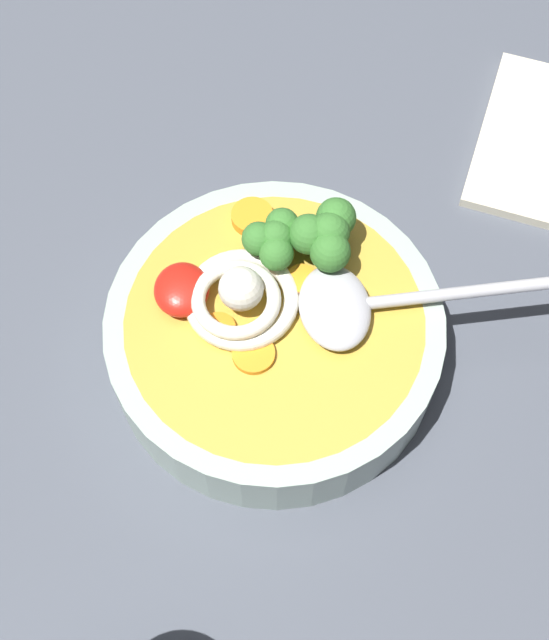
{
  "coord_description": "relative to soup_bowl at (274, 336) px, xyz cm",
  "views": [
    {
      "loc": [
        22.32,
        -1.54,
        55.45
      ],
      "look_at": [
        -2.41,
        -1.19,
        8.71
      ],
      "focal_mm": 48.28,
      "sensor_mm": 36.0,
      "label": 1
    }
  ],
  "objects": [
    {
      "name": "table_slab",
      "position": [
        2.41,
        1.19,
        -4.43
      ],
      "size": [
        109.24,
        109.24,
        4.05
      ],
      "primitive_type": "cube",
      "color": "#474C56",
      "rests_on": "ground"
    },
    {
      "name": "soup_bowl",
      "position": [
        0.0,
        0.0,
        0.0
      ],
      "size": [
        21.18,
        21.18,
        4.65
      ],
      "color": "#9EB2A3",
      "rests_on": "table_slab"
    },
    {
      "name": "noodle_pile",
      "position": [
        -1.11,
        -2.09,
        3.23
      ],
      "size": [
        7.86,
        7.71,
        3.16
      ],
      "color": "silver",
      "rests_on": "soup_bowl"
    },
    {
      "name": "soup_spoon",
      "position": [
        -0.57,
        5.06,
        3.05
      ],
      "size": [
        6.46,
        17.47,
        1.6
      ],
      "rotation": [
        0.0,
        0.0,
        1.68
      ],
      "color": "#B7B7BC",
      "rests_on": "soup_bowl"
    },
    {
      "name": "chili_sauce_dollop",
      "position": [
        -1.75,
        -5.7,
        3.11
      ],
      "size": [
        3.82,
        3.44,
        1.72
      ],
      "primitive_type": "ellipsoid",
      "color": "red",
      "rests_on": "soup_bowl"
    },
    {
      "name": "broccoli_floret_left",
      "position": [
        -4.58,
        -0.0,
        4.34
      ],
      "size": [
        4.21,
        3.62,
        3.33
      ],
      "color": "#7A9E60",
      "rests_on": "soup_bowl"
    },
    {
      "name": "broccoli_floret_beside_noodles",
      "position": [
        -4.61,
        3.25,
        4.71
      ],
      "size": [
        4.97,
        4.28,
        3.93
      ],
      "color": "#7A9E60",
      "rests_on": "soup_bowl"
    },
    {
      "name": "carrot_slice_front",
      "position": [
        -2.54,
        1.72,
        2.64
      ],
      "size": [
        2.06,
        2.06,
        0.78
      ],
      "primitive_type": "cylinder",
      "color": "orange",
      "rests_on": "soup_bowl"
    },
    {
      "name": "carrot_slice_far",
      "position": [
        2.74,
        -1.29,
        2.45
      ],
      "size": [
        2.6,
        2.6,
        0.41
      ],
      "primitive_type": "cylinder",
      "color": "orange",
      "rests_on": "soup_bowl"
    },
    {
      "name": "carrot_slice_extra_b",
      "position": [
        0.68,
        -3.43,
        2.48
      ],
      "size": [
        2.11,
        2.11,
        0.46
      ],
      "primitive_type": "cylinder",
      "color": "orange",
      "rests_on": "soup_bowl"
    },
    {
      "name": "carrot_slice_beside_chili",
      "position": [
        -7.44,
        -1.35,
        2.61
      ],
      "size": [
        2.74,
        2.74,
        0.72
      ],
      "primitive_type": "cylinder",
      "color": "orange",
      "rests_on": "soup_bowl"
    }
  ]
}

